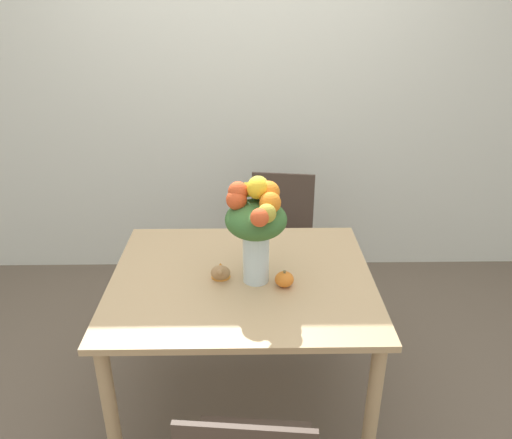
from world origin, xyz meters
The scene contains 7 objects.
ground_plane centered at (0.00, 0.00, 0.00)m, with size 12.00×12.00×0.00m, color brown.
wall_back centered at (0.00, 1.44, 1.35)m, with size 8.00×0.06×2.70m.
dining_table centered at (0.00, 0.00, 0.65)m, with size 1.19×0.99×0.76m.
flower_vase centered at (0.06, -0.03, 1.05)m, with size 0.27×0.32×0.49m.
pumpkin centered at (0.19, -0.08, 0.79)m, with size 0.08×0.08×0.08m.
turkey_figurine centered at (-0.10, -0.01, 0.79)m, with size 0.09×0.12×0.07m.
dining_chair_near_window centered at (0.23, 0.87, 0.48)m, with size 0.47×0.47×0.89m.
Camera 1 is at (0.03, -1.95, 1.96)m, focal length 35.00 mm.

